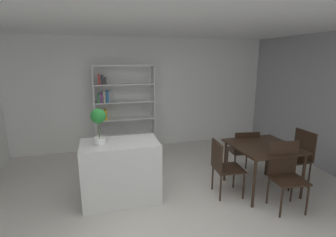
{
  "coord_description": "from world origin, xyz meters",
  "views": [
    {
      "loc": [
        -0.8,
        -2.91,
        2.13
      ],
      "look_at": [
        0.27,
        0.95,
        1.19
      ],
      "focal_mm": 26.98,
      "sensor_mm": 36.0,
      "label": 1
    }
  ],
  "objects_px": {
    "dining_chair_island_side": "(223,164)",
    "kitchen_island": "(121,171)",
    "dining_chair_window_side": "(298,153)",
    "dining_chair_far": "(244,149)",
    "potted_plant_on_island": "(99,122)",
    "dining_table": "(263,150)",
    "dining_chair_near": "(285,170)",
    "open_bookshelf": "(120,109)"
  },
  "relations": [
    {
      "from": "dining_chair_island_side",
      "to": "dining_chair_far",
      "type": "relative_size",
      "value": 1.03
    },
    {
      "from": "kitchen_island",
      "to": "dining_chair_island_side",
      "type": "relative_size",
      "value": 1.28
    },
    {
      "from": "dining_chair_far",
      "to": "dining_chair_window_side",
      "type": "xyz_separation_m",
      "value": [
        0.73,
        -0.53,
        0.03
      ]
    },
    {
      "from": "kitchen_island",
      "to": "dining_chair_far",
      "type": "height_order",
      "value": "kitchen_island"
    },
    {
      "from": "potted_plant_on_island",
      "to": "dining_chair_island_side",
      "type": "relative_size",
      "value": 0.58
    },
    {
      "from": "dining_table",
      "to": "dining_chair_island_side",
      "type": "relative_size",
      "value": 1.11
    },
    {
      "from": "potted_plant_on_island",
      "to": "dining_chair_window_side",
      "type": "distance_m",
      "value": 3.36
    },
    {
      "from": "potted_plant_on_island",
      "to": "dining_table",
      "type": "height_order",
      "value": "potted_plant_on_island"
    },
    {
      "from": "dining_chair_far",
      "to": "potted_plant_on_island",
      "type": "bearing_deg",
      "value": 12.14
    },
    {
      "from": "kitchen_island",
      "to": "open_bookshelf",
      "type": "height_order",
      "value": "open_bookshelf"
    },
    {
      "from": "dining_chair_island_side",
      "to": "kitchen_island",
      "type": "bearing_deg",
      "value": 84.35
    },
    {
      "from": "dining_table",
      "to": "dining_chair_near",
      "type": "height_order",
      "value": "dining_chair_near"
    },
    {
      "from": "kitchen_island",
      "to": "dining_chair_far",
      "type": "bearing_deg",
      "value": 5.13
    },
    {
      "from": "potted_plant_on_island",
      "to": "dining_chair_island_side",
      "type": "bearing_deg",
      "value": -10.26
    },
    {
      "from": "potted_plant_on_island",
      "to": "dining_chair_island_side",
      "type": "height_order",
      "value": "potted_plant_on_island"
    },
    {
      "from": "dining_table",
      "to": "dining_chair_far",
      "type": "height_order",
      "value": "dining_chair_far"
    },
    {
      "from": "open_bookshelf",
      "to": "dining_chair_window_side",
      "type": "bearing_deg",
      "value": -40.15
    },
    {
      "from": "kitchen_island",
      "to": "potted_plant_on_island",
      "type": "distance_m",
      "value": 0.84
    },
    {
      "from": "kitchen_island",
      "to": "dining_chair_near",
      "type": "relative_size",
      "value": 1.18
    },
    {
      "from": "dining_table",
      "to": "dining_chair_far",
      "type": "xyz_separation_m",
      "value": [
        -0.01,
        0.53,
        -0.16
      ]
    },
    {
      "from": "potted_plant_on_island",
      "to": "dining_chair_island_side",
      "type": "xyz_separation_m",
      "value": [
        1.84,
        -0.33,
        -0.73
      ]
    },
    {
      "from": "open_bookshelf",
      "to": "dining_chair_near",
      "type": "height_order",
      "value": "open_bookshelf"
    },
    {
      "from": "dining_table",
      "to": "dining_chair_far",
      "type": "bearing_deg",
      "value": 91.38
    },
    {
      "from": "open_bookshelf",
      "to": "dining_chair_window_side",
      "type": "relative_size",
      "value": 2.11
    },
    {
      "from": "kitchen_island",
      "to": "dining_chair_window_side",
      "type": "relative_size",
      "value": 1.2
    },
    {
      "from": "dining_table",
      "to": "dining_chair_island_side",
      "type": "height_order",
      "value": "dining_chair_island_side"
    },
    {
      "from": "dining_table",
      "to": "dining_chair_far",
      "type": "distance_m",
      "value": 0.55
    },
    {
      "from": "potted_plant_on_island",
      "to": "dining_chair_far",
      "type": "xyz_separation_m",
      "value": [
        2.54,
        0.18,
        -0.72
      ]
    },
    {
      "from": "dining_table",
      "to": "dining_chair_near",
      "type": "xyz_separation_m",
      "value": [
        0.01,
        -0.52,
        -0.12
      ]
    },
    {
      "from": "potted_plant_on_island",
      "to": "dining_chair_near",
      "type": "xyz_separation_m",
      "value": [
        2.56,
        -0.86,
        -0.68
      ]
    },
    {
      "from": "open_bookshelf",
      "to": "dining_table",
      "type": "height_order",
      "value": "open_bookshelf"
    },
    {
      "from": "potted_plant_on_island",
      "to": "dining_chair_far",
      "type": "bearing_deg",
      "value": 4.13
    },
    {
      "from": "potted_plant_on_island",
      "to": "dining_chair_window_side",
      "type": "height_order",
      "value": "potted_plant_on_island"
    },
    {
      "from": "kitchen_island",
      "to": "potted_plant_on_island",
      "type": "xyz_separation_m",
      "value": [
        -0.28,
        0.02,
        0.79
      ]
    },
    {
      "from": "potted_plant_on_island",
      "to": "dining_chair_near",
      "type": "relative_size",
      "value": 0.53
    },
    {
      "from": "dining_chair_island_side",
      "to": "dining_chair_near",
      "type": "xyz_separation_m",
      "value": [
        0.72,
        -0.53,
        0.05
      ]
    },
    {
      "from": "dining_chair_near",
      "to": "dining_table",
      "type": "bearing_deg",
      "value": 98.46
    },
    {
      "from": "dining_chair_far",
      "to": "open_bookshelf",
      "type": "bearing_deg",
      "value": -33.58
    },
    {
      "from": "dining_chair_window_side",
      "to": "dining_chair_near",
      "type": "bearing_deg",
      "value": -54.45
    },
    {
      "from": "kitchen_island",
      "to": "dining_chair_far",
      "type": "relative_size",
      "value": 1.31
    },
    {
      "from": "dining_chair_island_side",
      "to": "dining_chair_window_side",
      "type": "relative_size",
      "value": 0.94
    },
    {
      "from": "dining_table",
      "to": "potted_plant_on_island",
      "type": "bearing_deg",
      "value": 172.34
    }
  ]
}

